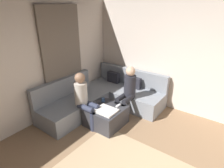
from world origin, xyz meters
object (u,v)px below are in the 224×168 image
Objects in this scene: ottoman at (106,116)px; person_on_couch_side at (84,98)px; sectional_couch at (104,97)px; coffee_mug at (103,100)px; game_remote at (118,106)px; person_on_couch_back at (128,90)px.

person_on_couch_side reaches higher than ottoman.
sectional_couch is at bearing 132.21° from ottoman.
ottoman is at bearing 124.21° from person_on_couch_side.
sectional_couch is at bearing 127.40° from coffee_mug.
game_remote is (0.70, -0.36, 0.15)m from sectional_couch.
ottoman is 0.63× the size of person_on_couch_side.
sectional_couch is 2.12× the size of person_on_couch_side.
sectional_couch is 0.78m from person_on_couch_back.
person_on_couch_side is (0.15, -0.83, 0.38)m from sectional_couch.
game_remote is 0.77m from person_on_couch_side.
sectional_couch reaches higher than ottoman.
person_on_couch_back is (0.38, 0.45, 0.19)m from coffee_mug.
ottoman is (0.52, -0.58, -0.07)m from sectional_couch.
coffee_mug reaches higher than ottoman.
person_on_couch_back reaches higher than ottoman.
game_remote is (0.40, 0.04, -0.04)m from coffee_mug.
person_on_couch_back is at bearing 50.13° from coffee_mug.
ottoman is 8.00× the size of coffee_mug.
sectional_couch is 0.80m from game_remote.
game_remote is 0.12× the size of person_on_couch_side.
sectional_couch is at bearing 153.05° from game_remote.
coffee_mug is 0.50m from person_on_couch_side.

